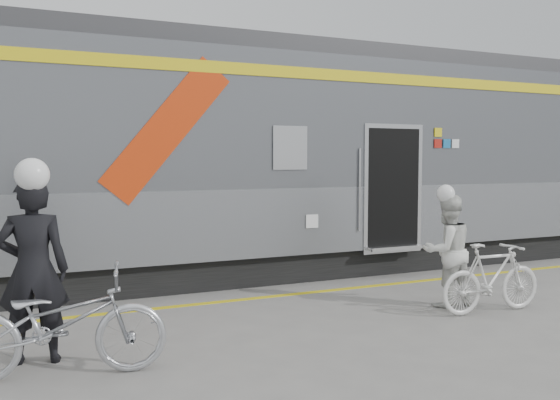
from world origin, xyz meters
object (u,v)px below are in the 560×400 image
bicycle_left (59,323)px  woman (447,251)px  man (33,270)px  bicycle_right (492,278)px

bicycle_left → woman: size_ratio=1.27×
man → woman: size_ratio=1.21×
man → bicycle_right: man is taller
bicycle_left → woman: (5.18, 0.67, 0.26)m
bicycle_right → woman: bearing=31.6°
man → bicycle_left: (0.20, -0.55, -0.43)m
man → woman: bearing=-169.3°
man → woman: (5.38, 0.12, -0.16)m
bicycle_left → bicycle_right: (5.48, 0.12, -0.05)m
bicycle_left → woman: woman is taller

